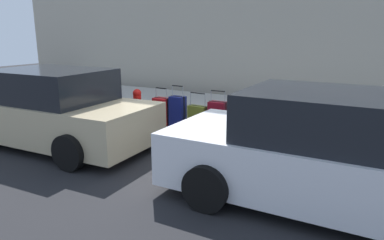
# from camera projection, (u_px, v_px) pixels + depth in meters

# --- Properties ---
(ground_plane) EXTENTS (40.00, 40.00, 0.00)m
(ground_plane) POSITION_uv_depth(u_px,v_px,m) (187.00, 140.00, 7.82)
(ground_plane) COLOR black
(sidewalk_curb) EXTENTS (18.00, 5.00, 0.14)m
(sidewalk_curb) POSITION_uv_depth(u_px,v_px,m) (233.00, 115.00, 9.91)
(sidewalk_curb) COLOR #ADA89E
(sidewalk_curb) RESTS_ON ground_plane
(suitcase_navy_0) EXTENTS (0.49, 0.24, 0.77)m
(suitcase_navy_0) POSITION_uv_depth(u_px,v_px,m) (354.00, 133.00, 6.55)
(suitcase_navy_0) COLOR navy
(suitcase_navy_0) RESTS_ON sidewalk_curb
(suitcase_red_1) EXTENTS (0.48, 0.28, 0.68)m
(suitcase_red_1) POSITION_uv_depth(u_px,v_px,m) (321.00, 132.00, 6.80)
(suitcase_red_1) COLOR red
(suitcase_red_1) RESTS_ON sidewalk_curb
(suitcase_black_2) EXTENTS (0.48, 0.26, 0.83)m
(suitcase_black_2) POSITION_uv_depth(u_px,v_px,m) (291.00, 129.00, 7.05)
(suitcase_black_2) COLOR black
(suitcase_black_2) RESTS_ON sidewalk_curb
(suitcase_teal_3) EXTENTS (0.45, 0.25, 0.71)m
(suitcase_teal_3) POSITION_uv_depth(u_px,v_px,m) (264.00, 125.00, 7.31)
(suitcase_teal_3) COLOR #0F606B
(suitcase_teal_3) RESTS_ON sidewalk_curb
(suitcase_silver_4) EXTENTS (0.48, 0.28, 0.90)m
(suitcase_silver_4) POSITION_uv_depth(u_px,v_px,m) (240.00, 123.00, 7.60)
(suitcase_silver_4) COLOR #9EA0A8
(suitcase_silver_4) RESTS_ON sidewalk_curb
(suitcase_maroon_5) EXTENTS (0.40, 0.25, 0.96)m
(suitcase_maroon_5) POSITION_uv_depth(u_px,v_px,m) (218.00, 117.00, 7.83)
(suitcase_maroon_5) COLOR maroon
(suitcase_maroon_5) RESTS_ON sidewalk_curb
(suitcase_olive_6) EXTENTS (0.46, 0.23, 0.86)m
(suitcase_olive_6) POSITION_uv_depth(u_px,v_px,m) (198.00, 117.00, 8.12)
(suitcase_olive_6) COLOR #59601E
(suitcase_olive_6) RESTS_ON sidewalk_curb
(suitcase_navy_7) EXTENTS (0.35, 0.26, 0.99)m
(suitcase_navy_7) POSITION_uv_depth(u_px,v_px,m) (178.00, 112.00, 8.29)
(suitcase_navy_7) COLOR navy
(suitcase_navy_7) RESTS_ON sidewalk_curb
(suitcase_red_8) EXTENTS (0.40, 0.28, 0.90)m
(suitcase_red_8) POSITION_uv_depth(u_px,v_px,m) (162.00, 111.00, 8.53)
(suitcase_red_8) COLOR red
(suitcase_red_8) RESTS_ON sidewalk_curb
(fire_hydrant) EXTENTS (0.39, 0.21, 0.80)m
(fire_hydrant) POSITION_uv_depth(u_px,v_px,m) (137.00, 104.00, 8.90)
(fire_hydrant) COLOR red
(fire_hydrant) RESTS_ON sidewalk_curb
(bollard_post) EXTENTS (0.15, 0.15, 0.76)m
(bollard_post) POSITION_uv_depth(u_px,v_px,m) (119.00, 105.00, 9.01)
(bollard_post) COLOR brown
(bollard_post) RESTS_ON sidewalk_curb
(parked_car_white_0) EXTENTS (4.63, 2.17, 1.57)m
(parked_car_white_0) POSITION_uv_depth(u_px,v_px,m) (335.00, 154.00, 4.71)
(parked_car_white_0) COLOR silver
(parked_car_white_0) RESTS_ON ground_plane
(parked_car_beige_1) EXTENTS (4.41, 2.22, 1.58)m
(parked_car_beige_1) POSITION_uv_depth(u_px,v_px,m) (53.00, 110.00, 7.35)
(parked_car_beige_1) COLOR tan
(parked_car_beige_1) RESTS_ON ground_plane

